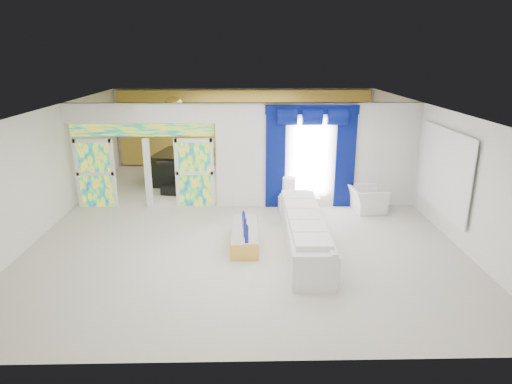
{
  "coord_description": "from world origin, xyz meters",
  "views": [
    {
      "loc": [
        0.07,
        -11.5,
        4.34
      ],
      "look_at": [
        0.3,
        -1.2,
        1.1
      ],
      "focal_mm": 31.33,
      "sensor_mm": 36.0,
      "label": 1
    }
  ],
  "objects_px": {
    "white_sofa": "(304,234)",
    "coffee_table": "(245,236)",
    "console_table": "(299,204)",
    "grand_piano": "(181,167)",
    "armchair": "(367,199)"
  },
  "relations": [
    {
      "from": "coffee_table",
      "to": "grand_piano",
      "type": "bearing_deg",
      "value": 112.29
    },
    {
      "from": "grand_piano",
      "to": "white_sofa",
      "type": "bearing_deg",
      "value": -47.06
    },
    {
      "from": "white_sofa",
      "to": "grand_piano",
      "type": "bearing_deg",
      "value": 123.07
    },
    {
      "from": "coffee_table",
      "to": "white_sofa",
      "type": "bearing_deg",
      "value": -12.53
    },
    {
      "from": "coffee_table",
      "to": "console_table",
      "type": "relative_size",
      "value": 1.56
    },
    {
      "from": "coffee_table",
      "to": "grand_piano",
      "type": "xyz_separation_m",
      "value": [
        -2.25,
        5.49,
        0.31
      ]
    },
    {
      "from": "white_sofa",
      "to": "armchair",
      "type": "distance_m",
      "value": 3.34
    },
    {
      "from": "armchair",
      "to": "coffee_table",
      "type": "bearing_deg",
      "value": 118.22
    },
    {
      "from": "white_sofa",
      "to": "coffee_table",
      "type": "xyz_separation_m",
      "value": [
        -1.35,
        0.3,
        -0.17
      ]
    },
    {
      "from": "white_sofa",
      "to": "coffee_table",
      "type": "relative_size",
      "value": 2.17
    },
    {
      "from": "white_sofa",
      "to": "grand_piano",
      "type": "height_order",
      "value": "grand_piano"
    },
    {
      "from": "white_sofa",
      "to": "armchair",
      "type": "height_order",
      "value": "white_sofa"
    },
    {
      "from": "coffee_table",
      "to": "console_table",
      "type": "height_order",
      "value": "coffee_table"
    },
    {
      "from": "grand_piano",
      "to": "console_table",
      "type": "bearing_deg",
      "value": -28.53
    },
    {
      "from": "white_sofa",
      "to": "grand_piano",
      "type": "xyz_separation_m",
      "value": [
        -3.6,
        5.79,
        0.14
      ]
    }
  ]
}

